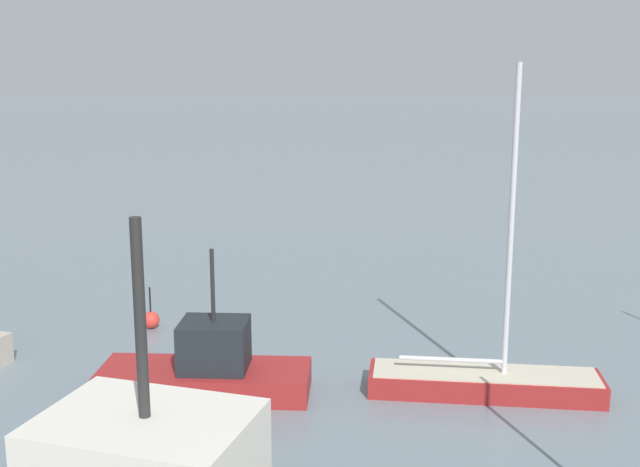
# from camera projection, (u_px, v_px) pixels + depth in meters

# --- Properties ---
(sailboat_1) EXTENTS (6.39, 2.11, 8.88)m
(sailboat_1) POSITION_uv_depth(u_px,v_px,m) (485.00, 378.00, 20.99)
(sailboat_1) COLOR maroon
(sailboat_1) RESTS_ON ground_plane
(fishing_boat_1) EXTENTS (5.78, 2.18, 4.06)m
(fishing_boat_1) POSITION_uv_depth(u_px,v_px,m) (208.00, 369.00, 21.03)
(fishing_boat_1) COLOR maroon
(fishing_boat_1) RESTS_ON ground_plane
(channel_buoy_1) EXTENTS (0.59, 0.59, 1.46)m
(channel_buoy_1) POSITION_uv_depth(u_px,v_px,m) (151.00, 320.00, 26.49)
(channel_buoy_1) COLOR red
(channel_buoy_1) RESTS_ON ground_plane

